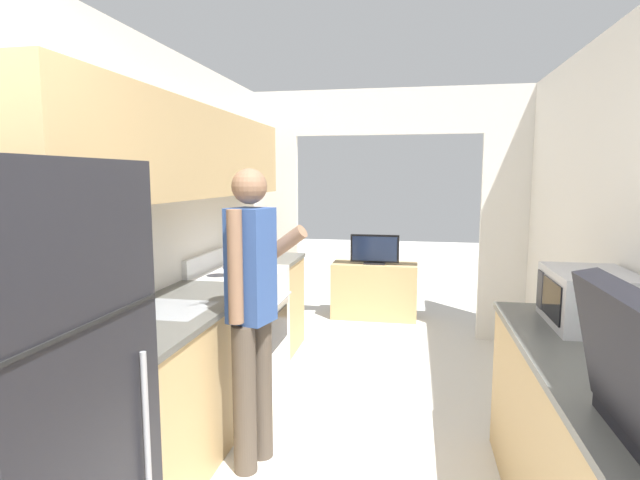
{
  "coord_description": "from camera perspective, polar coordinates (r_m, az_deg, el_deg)",
  "views": [
    {
      "loc": [
        0.27,
        -0.71,
        1.64
      ],
      "look_at": [
        -0.37,
        2.71,
        1.19
      ],
      "focal_mm": 28.0,
      "sensor_mm": 36.0,
      "label": 1
    }
  ],
  "objects": [
    {
      "name": "wall_left",
      "position": [
        3.09,
        -20.88,
        3.41
      ],
      "size": [
        0.38,
        6.77,
        2.5
      ],
      "color": "white",
      "rests_on": "ground_plane"
    },
    {
      "name": "wall_far_with_doorway",
      "position": [
        5.12,
        7.58,
        5.24
      ],
      "size": [
        3.15,
        0.06,
        2.5
      ],
      "color": "white",
      "rests_on": "ground_plane"
    },
    {
      "name": "counter_left",
      "position": [
        3.52,
        -12.92,
        -12.69
      ],
      "size": [
        0.62,
        3.14,
        0.89
      ],
      "color": "tan",
      "rests_on": "ground_plane"
    },
    {
      "name": "range_oven",
      "position": [
        4.11,
        -9.05,
        -9.6
      ],
      "size": [
        0.66,
        0.74,
        1.03
      ],
      "color": "white",
      "rests_on": "ground_plane"
    },
    {
      "name": "person",
      "position": [
        2.81,
        -7.83,
        -7.91
      ],
      "size": [
        0.54,
        0.44,
        1.68
      ],
      "rotation": [
        0.0,
        0.0,
        1.31
      ],
      "color": "#4C4238",
      "rests_on": "ground_plane"
    },
    {
      "name": "microwave",
      "position": [
        2.86,
        28.52,
        -5.94
      ],
      "size": [
        0.4,
        0.53,
        0.28
      ],
      "color": "#B7B7BC",
      "rests_on": "counter_right"
    },
    {
      "name": "book_stack",
      "position": [
        2.34,
        31.94,
        -12.04
      ],
      "size": [
        0.22,
        0.26,
        0.05
      ],
      "color": "white",
      "rests_on": "counter_right"
    },
    {
      "name": "tv_cabinet",
      "position": [
        5.86,
        6.24,
        -5.74
      ],
      "size": [
        0.97,
        0.42,
        0.64
      ],
      "color": "tan",
      "rests_on": "ground_plane"
    },
    {
      "name": "television",
      "position": [
        5.73,
        6.27,
        -1.11
      ],
      "size": [
        0.55,
        0.16,
        0.34
      ],
      "color": "black",
      "rests_on": "tv_cabinet"
    },
    {
      "name": "knife",
      "position": [
        4.53,
        -6.7,
        -2.21
      ],
      "size": [
        0.06,
        0.3,
        0.02
      ],
      "rotation": [
        0.0,
        0.0,
        0.12
      ],
      "color": "#B7B7BC",
      "rests_on": "counter_left"
    }
  ]
}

